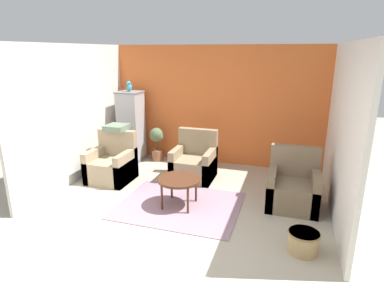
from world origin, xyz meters
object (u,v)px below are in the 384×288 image
(armchair_left, at_px, (112,165))
(armchair_right, at_px, (293,189))
(birdcage, at_px, (131,126))
(wicker_basket, at_px, (303,241))
(potted_plant, at_px, (157,141))
(coffee_table, at_px, (179,181))
(parrot, at_px, (129,87))
(armchair_middle, at_px, (194,164))

(armchair_left, distance_m, armchair_right, 3.30)
(birdcage, bearing_deg, armchair_right, -20.10)
(armchair_right, relative_size, wicker_basket, 2.41)
(birdcage, relative_size, potted_plant, 2.05)
(coffee_table, bearing_deg, birdcage, 134.37)
(parrot, bearing_deg, wicker_basket, -34.62)
(potted_plant, bearing_deg, parrot, -166.66)
(parrot, bearing_deg, potted_plant, 13.34)
(armchair_middle, bearing_deg, parrot, 159.04)
(parrot, bearing_deg, birdcage, -90.00)
(potted_plant, relative_size, wicker_basket, 1.96)
(armchair_middle, distance_m, parrot, 2.23)
(armchair_middle, xyz_separation_m, parrot, (-1.66, 0.63, 1.35))
(armchair_right, height_order, wicker_basket, armchair_right)
(armchair_middle, height_order, birdcage, birdcage)
(armchair_right, distance_m, potted_plant, 3.26)
(coffee_table, xyz_separation_m, armchair_middle, (-0.12, 1.18, -0.13))
(wicker_basket, bearing_deg, parrot, 145.38)
(coffee_table, height_order, armchair_left, armchair_left)
(coffee_table, xyz_separation_m, armchair_left, (-1.59, 0.63, -0.13))
(armchair_right, relative_size, birdcage, 0.60)
(coffee_table, height_order, armchair_middle, armchair_middle)
(armchair_left, bearing_deg, birdcage, 99.17)
(parrot, bearing_deg, armchair_middle, -20.96)
(armchair_right, relative_size, potted_plant, 1.23)
(wicker_basket, bearing_deg, armchair_right, 97.03)
(armchair_right, xyz_separation_m, wicker_basket, (0.15, -1.23, -0.15))
(armchair_right, height_order, parrot, parrot)
(birdcage, bearing_deg, potted_plant, 13.52)
(armchair_left, relative_size, armchair_middle, 1.00)
(parrot, distance_m, wicker_basket, 4.67)
(birdcage, bearing_deg, coffee_table, -45.63)
(wicker_basket, bearing_deg, armchair_left, 159.04)
(armchair_right, bearing_deg, armchair_left, 178.51)
(armchair_middle, bearing_deg, potted_plant, 145.47)
(armchair_left, distance_m, wicker_basket, 3.69)
(armchair_right, bearing_deg, wicker_basket, -82.97)
(coffee_table, xyz_separation_m, armchair_right, (1.71, 0.54, -0.13))
(parrot, distance_m, potted_plant, 1.32)
(armchair_middle, xyz_separation_m, potted_plant, (-1.11, 0.76, 0.16))
(birdcage, distance_m, potted_plant, 0.64)
(armchair_middle, distance_m, wicker_basket, 2.73)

